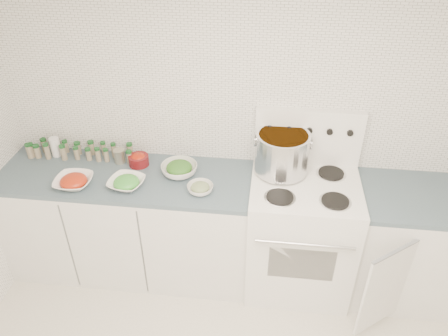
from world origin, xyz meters
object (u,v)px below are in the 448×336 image
stock_pot (282,151)px  bowl_tomato (74,181)px  stove (300,231)px  bowl_snowpea (126,183)px

stock_pot → bowl_tomato: stock_pot is taller
stove → bowl_snowpea: 1.32m
stock_pot → stove: bearing=-38.5°
bowl_tomato → bowl_snowpea: size_ratio=0.93×
stock_pot → bowl_tomato: (-1.43, -0.30, -0.17)m
stove → bowl_snowpea: stove is taller
stock_pot → bowl_tomato: bearing=-168.1°
bowl_tomato → bowl_snowpea: bearing=5.0°
stove → bowl_tomato: 1.68m
stove → bowl_snowpea: size_ratio=4.79×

